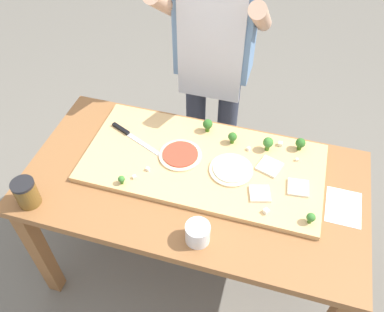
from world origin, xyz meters
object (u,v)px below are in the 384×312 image
Objects in this scene: broccoli_floret_front_left at (208,125)px; cook_center at (214,55)px; chefs_knife at (130,135)px; pizza_slice_near_right at (298,188)px; pizza_slice_center at (260,194)px; pizza_slice_near_left at (270,166)px; pizza_whole_cheese_artichoke at (231,170)px; cheese_crumble_b at (266,211)px; cheese_crumble_f at (297,160)px; broccoli_floret_front_right at (121,179)px; broccoli_floret_center_left at (233,137)px; sauce_jar at (26,193)px; prep_table at (194,194)px; broccoli_floret_center_right at (300,143)px; cheese_crumble_a at (148,169)px; cheese_crumble_c at (134,177)px; recipe_note at (343,207)px; cheese_crumble_e at (249,149)px; broccoli_floret_back_left at (311,218)px; broccoli_floret_back_mid at (268,143)px; flour_cup at (198,234)px; pizza_whole_tomato_red at (180,155)px; cheese_crumble_d at (280,144)px.

cook_center is (-0.07, 0.39, 0.14)m from broccoli_floret_front_left.
chefs_knife is 3.40× the size of pizza_slice_near_right.
pizza_slice_center is 0.17m from pizza_slice_near_left.
chefs_knife is 0.54m from pizza_whole_cheese_artichoke.
cheese_crumble_b is 0.34m from cheese_crumble_f.
chefs_knife is 6.90× the size of broccoli_floret_front_right.
sauce_jar is at bearing -143.13° from broccoli_floret_center_left.
prep_table is 0.77m from cook_center.
cook_center is at bearing 115.30° from broccoli_floret_center_left.
broccoli_floret_center_right reaches higher than cheese_crumble_a.
cheese_crumble_c is at bearing 45.10° from broccoli_floret_front_right.
recipe_note is at bearing -21.65° from broccoli_floret_front_left.
cheese_crumble_f is (0.81, 0.06, 0.00)m from chefs_knife.
cheese_crumble_e is 0.01× the size of cook_center.
broccoli_floret_back_left is 0.77m from cheese_crumble_c.
cheese_crumble_a is (-0.50, -0.28, -0.04)m from broccoli_floret_back_mid.
recipe_note is (0.91, 0.12, -0.03)m from cheese_crumble_c.
sauce_jar is (-0.74, -0.03, 0.03)m from flour_cup.
pizza_whole_tomato_red is 0.41m from pizza_slice_near_left.
pizza_whole_cheese_artichoke is at bearing -108.91° from cheese_crumble_e.
broccoli_floret_front_left is at bearing 152.86° from pizza_slice_near_right.
cheese_crumble_d is (0.00, 0.41, -0.00)m from cheese_crumble_b.
sauce_jar is (-0.99, -0.62, 0.03)m from cheese_crumble_d.
pizza_whole_tomato_red and cheese_crumble_e have the same top height.
broccoli_floret_center_right is (0.12, 0.16, 0.03)m from pizza_slice_near_left.
broccoli_floret_front_left is (-0.02, 0.30, 0.18)m from prep_table.
broccoli_floret_center_left is 0.09m from cheese_crumble_e.
broccoli_floret_front_left reaches higher than cheese_crumble_c.
cook_center reaches higher than cheese_crumble_e.
flour_cup is at bearing -78.97° from broccoli_floret_front_left.
broccoli_floret_center_right is (0.53, 0.20, 0.03)m from pizza_whole_tomato_red.
flour_cup is (-0.25, -0.59, 0.00)m from cheese_crumble_d.
flour_cup reaches higher than chefs_knife.
pizza_whole_tomato_red is at bearing 175.66° from pizza_slice_near_right.
pizza_slice_center is 0.56m from cheese_crumble_c.
flour_cup is 0.52× the size of recipe_note.
recipe_note is 1.02m from cook_center.
cheese_crumble_d is (0.35, 0.30, 0.15)m from prep_table.
pizza_slice_near_right is at bearing 11.58° from cheese_crumble_c.
pizza_slice_center is 5.74× the size of cheese_crumble_e.
broccoli_floret_front_right is 0.69× the size of broccoli_floret_center_right.
cheese_crumble_d reaches higher than pizza_slice_near_right.
pizza_slice_near_right is at bearing -7.07° from chefs_knife.
pizza_slice_near_left is 1.09× the size of pizza_slice_near_right.
cheese_crumble_d is 1.17m from sauce_jar.
cheese_crumble_c is at bearing 149.55° from flour_cup.
cheese_crumble_a is (-0.19, -0.33, -0.03)m from broccoli_floret_front_left.
sauce_jar reaches higher than recipe_note.
cook_center reaches higher than pizza_slice_near_left.
broccoli_floret_center_right is 0.35m from recipe_note.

